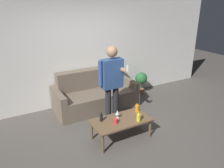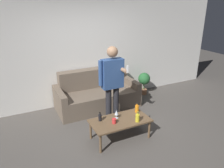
{
  "view_description": "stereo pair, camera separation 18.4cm",
  "coord_description": "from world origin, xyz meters",
  "px_view_note": "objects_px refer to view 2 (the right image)",
  "views": [
    {
      "loc": [
        -1.86,
        -3.02,
        2.49
      ],
      "look_at": [
        0.09,
        0.53,
        0.95
      ],
      "focal_mm": 35.0,
      "sensor_mm": 36.0,
      "label": 1
    },
    {
      "loc": [
        -1.7,
        -3.1,
        2.49
      ],
      "look_at": [
        0.09,
        0.53,
        0.95
      ],
      "focal_mm": 35.0,
      "sensor_mm": 36.0,
      "label": 2
    }
  ],
  "objects_px": {
    "person_standing_front": "(112,80)",
    "coffee_table": "(120,122)",
    "bottle_orange": "(100,117)",
    "couch": "(97,94)"
  },
  "relations": [
    {
      "from": "person_standing_front",
      "to": "coffee_table",
      "type": "bearing_deg",
      "value": -102.5
    },
    {
      "from": "coffee_table",
      "to": "bottle_orange",
      "type": "bearing_deg",
      "value": 157.67
    },
    {
      "from": "coffee_table",
      "to": "person_standing_front",
      "type": "distance_m",
      "value": 0.89
    },
    {
      "from": "coffee_table",
      "to": "couch",
      "type": "bearing_deg",
      "value": 85.11
    },
    {
      "from": "couch",
      "to": "coffee_table",
      "type": "bearing_deg",
      "value": -94.89
    },
    {
      "from": "couch",
      "to": "bottle_orange",
      "type": "height_order",
      "value": "couch"
    },
    {
      "from": "couch",
      "to": "person_standing_front",
      "type": "height_order",
      "value": "person_standing_front"
    },
    {
      "from": "couch",
      "to": "bottle_orange",
      "type": "distance_m",
      "value": 1.43
    },
    {
      "from": "couch",
      "to": "person_standing_front",
      "type": "bearing_deg",
      "value": -89.25
    },
    {
      "from": "couch",
      "to": "coffee_table",
      "type": "height_order",
      "value": "couch"
    }
  ]
}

